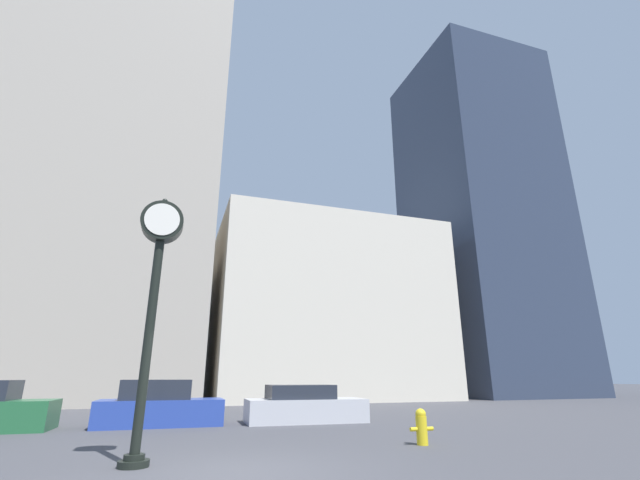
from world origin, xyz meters
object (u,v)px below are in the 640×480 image
(car_blue, at_px, (160,406))
(fire_hydrant_near, at_px, (421,426))
(street_clock, at_px, (156,275))
(car_silver, at_px, (304,406))

(car_blue, relative_size, fire_hydrant_near, 4.91)
(street_clock, distance_m, fire_hydrant_near, 7.23)
(street_clock, height_order, car_blue, street_clock)
(street_clock, bearing_deg, car_blue, 88.05)
(car_silver, distance_m, fire_hydrant_near, 6.24)
(fire_hydrant_near, bearing_deg, car_silver, 100.95)
(fire_hydrant_near, bearing_deg, street_clock, -174.24)
(car_blue, height_order, fire_hydrant_near, car_blue)
(street_clock, relative_size, car_silver, 1.21)
(street_clock, xyz_separation_m, car_blue, (0.24, 7.16, -2.99))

